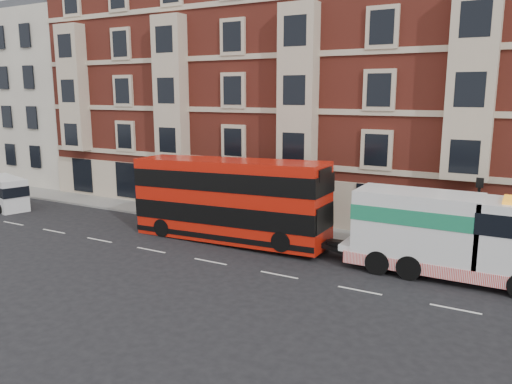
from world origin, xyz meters
TOP-DOWN VIEW (x-y plane):
  - ground at (0.00, 0.00)m, footprint 120.00×120.00m
  - sidewalk at (0.00, 7.50)m, footprint 90.00×3.00m
  - victorian_terrace at (0.50, 15.00)m, footprint 45.00×12.00m
  - cream_block at (-30.00, 14.00)m, footprint 16.00×10.00m
  - lamp_post_west at (-6.00, 6.20)m, footprint 0.35×0.15m
  - lamp_post_east at (12.00, 6.20)m, footprint 0.35×0.15m
  - double_decker_bus at (-1.14, 3.66)m, footprint 11.97×2.75m
  - tow_truck at (10.93, 3.66)m, footprint 9.59×2.83m
  - box_van at (-20.52, 2.64)m, footprint 4.94×3.05m
  - pedestrian at (-7.47, 6.33)m, footprint 0.69×0.55m

SIDE VIEW (x-z plane):
  - ground at x=0.00m, z-range 0.00..0.00m
  - sidewalk at x=0.00m, z-range 0.00..0.15m
  - pedestrian at x=-7.47m, z-range 0.15..1.79m
  - box_van at x=-20.52m, z-range -0.02..2.38m
  - tow_truck at x=10.93m, z-range 0.12..4.12m
  - double_decker_bus at x=-1.14m, z-range 0.14..4.99m
  - lamp_post_west at x=-6.00m, z-range 0.50..4.85m
  - lamp_post_east at x=12.00m, z-range 0.50..4.85m
  - cream_block at x=-30.00m, z-range -0.06..16.74m
  - victorian_terrace at x=0.50m, z-range -0.13..20.27m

